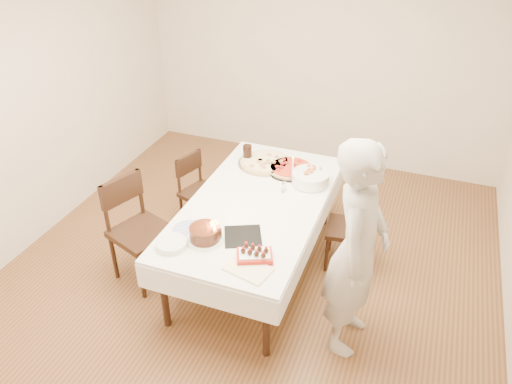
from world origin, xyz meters
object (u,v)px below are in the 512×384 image
(taper_candle, at_px, (293,169))
(strawberry_box, at_px, (255,255))
(pizza_white, at_px, (265,162))
(cola_glass, at_px, (247,153))
(pizza_pepperoni, at_px, (290,168))
(layer_cake, at_px, (205,234))
(chair_left_savory, at_px, (202,193))
(chair_right_savory, at_px, (348,229))
(chair_left_dessert, at_px, (142,233))
(pasta_bowl, at_px, (311,178))
(birthday_cake, at_px, (214,230))
(dining_table, at_px, (256,236))
(person, at_px, (357,251))

(taper_candle, bearing_deg, strawberry_box, -86.66)
(pizza_white, height_order, cola_glass, cola_glass)
(pizza_pepperoni, relative_size, layer_cake, 1.55)
(chair_left_savory, bearing_deg, strawberry_box, 149.50)
(chair_right_savory, xyz_separation_m, chair_left_savory, (-1.55, 0.08, -0.00))
(chair_left_savory, xyz_separation_m, cola_glass, (0.41, 0.25, 0.43))
(pizza_white, relative_size, layer_cake, 1.80)
(chair_right_savory, bearing_deg, layer_cake, -140.67)
(chair_left_dessert, height_order, strawberry_box, chair_left_dessert)
(pizza_white, distance_m, strawberry_box, 1.47)
(strawberry_box, bearing_deg, chair_right_savory, 64.52)
(pasta_bowl, bearing_deg, strawberry_box, -94.97)
(pizza_white, bearing_deg, chair_right_savory, -18.67)
(birthday_cake, bearing_deg, pizza_white, 91.30)
(dining_table, xyz_separation_m, chair_left_savory, (-0.77, 0.45, 0.03))
(pasta_bowl, distance_m, birthday_cake, 1.18)
(pizza_pepperoni, height_order, strawberry_box, strawberry_box)
(chair_left_savory, bearing_deg, birthday_cake, 139.71)
(taper_candle, bearing_deg, dining_table, -112.07)
(pasta_bowl, bearing_deg, person, -58.35)
(dining_table, relative_size, pizza_white, 3.87)
(taper_candle, height_order, cola_glass, taper_candle)
(layer_cake, height_order, strawberry_box, layer_cake)
(chair_left_savory, bearing_deg, person, 168.97)
(layer_cake, relative_size, strawberry_box, 1.15)
(dining_table, bearing_deg, chair_right_savory, 25.35)
(pizza_white, bearing_deg, strawberry_box, -73.42)
(pizza_pepperoni, bearing_deg, layer_cake, -103.22)
(person, xyz_separation_m, birthday_cake, (-1.12, -0.06, -0.07))
(layer_cake, bearing_deg, pizza_white, 88.63)
(taper_candle, relative_size, strawberry_box, 1.00)
(chair_left_savory, relative_size, pizza_white, 1.46)
(strawberry_box, bearing_deg, dining_table, 109.83)
(pizza_white, distance_m, pasta_bowl, 0.56)
(pizza_white, xyz_separation_m, taper_candle, (0.35, -0.22, 0.11))
(cola_glass, height_order, birthday_cake, cola_glass)
(pizza_white, bearing_deg, birthday_cake, -88.70)
(pasta_bowl, relative_size, cola_glass, 2.08)
(person, bearing_deg, cola_glass, 49.66)
(chair_left_savory, height_order, chair_left_dessert, chair_left_dessert)
(chair_right_savory, relative_size, taper_candle, 3.04)
(taper_candle, distance_m, birthday_cake, 1.11)
(person, xyz_separation_m, taper_candle, (-0.80, 1.00, -0.01))
(pasta_bowl, xyz_separation_m, cola_glass, (-0.72, 0.22, 0.02))
(chair_left_dessert, bearing_deg, person, -161.89)
(dining_table, relative_size, person, 1.20)
(pasta_bowl, bearing_deg, taper_candle, -177.22)
(pizza_white, xyz_separation_m, layer_cake, (-0.03, -1.33, 0.04))
(chair_left_dessert, distance_m, pasta_bowl, 1.62)
(chair_left_dessert, distance_m, pizza_white, 1.41)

